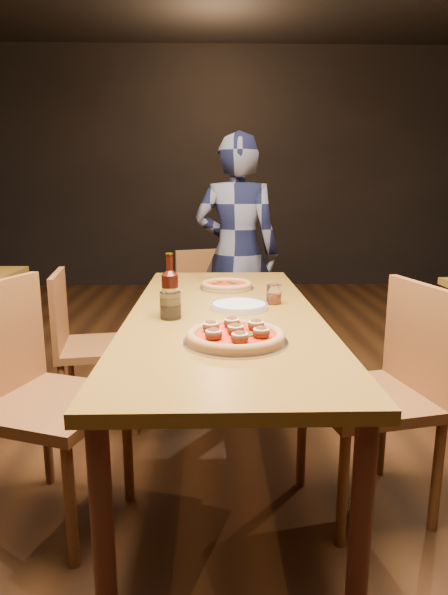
{
  "coord_description": "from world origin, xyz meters",
  "views": [
    {
      "loc": [
        -0.05,
        -2.08,
        1.27
      ],
      "look_at": [
        0.0,
        -0.05,
        0.82
      ],
      "focal_mm": 30.0,
      "sensor_mm": 36.0,
      "label": 1
    }
  ],
  "objects_px": {
    "chair_main_sw": "(99,346)",
    "chair_end": "(212,309)",
    "plate_stack": "(239,306)",
    "pizza_meatball": "(235,335)",
    "water_glass": "(171,305)",
    "beer_bottle": "(170,293)",
    "chair_main_nw": "(52,402)",
    "chair_main_e": "(369,396)",
    "pizza_margherita": "(227,285)",
    "amber_glass": "(274,294)",
    "diner": "(237,254)",
    "table_main": "(224,327)"
  },
  "relations": [
    {
      "from": "chair_main_sw",
      "to": "chair_end",
      "type": "bearing_deg",
      "value": -45.09
    },
    {
      "from": "chair_main_sw",
      "to": "plate_stack",
      "type": "xyz_separation_m",
      "value": [
        0.73,
        -0.44,
        0.32
      ]
    },
    {
      "from": "pizza_meatball",
      "to": "water_glass",
      "type": "distance_m",
      "value": 0.41
    },
    {
      "from": "chair_end",
      "to": "water_glass",
      "type": "xyz_separation_m",
      "value": [
        -0.17,
        -1.42,
        0.37
      ]
    },
    {
      "from": "pizza_meatball",
      "to": "water_glass",
      "type": "height_order",
      "value": "water_glass"
    },
    {
      "from": "beer_bottle",
      "to": "water_glass",
      "type": "distance_m",
      "value": 0.07
    },
    {
      "from": "pizza_meatball",
      "to": "chair_main_nw",
      "type": "bearing_deg",
      "value": 171.54
    },
    {
      "from": "chair_main_nw",
      "to": "plate_stack",
      "type": "height_order",
      "value": "chair_main_nw"
    },
    {
      "from": "chair_main_e",
      "to": "chair_end",
      "type": "distance_m",
      "value": 1.71
    },
    {
      "from": "chair_main_nw",
      "to": "pizza_meatball",
      "type": "height_order",
      "value": "chair_main_nw"
    },
    {
      "from": "chair_end",
      "to": "beer_bottle",
      "type": "relative_size",
      "value": 3.47
    },
    {
      "from": "plate_stack",
      "to": "pizza_margherita",
      "type": "bearing_deg",
      "value": 95.04
    },
    {
      "from": "chair_main_sw",
      "to": "pizza_margherita",
      "type": "relative_size",
      "value": 3.1
    },
    {
      "from": "amber_glass",
      "to": "pizza_meatball",
      "type": "bearing_deg",
      "value": -109.27
    },
    {
      "from": "diner",
      "to": "chair_main_nw",
      "type": "bearing_deg",
      "value": 77.27
    },
    {
      "from": "chair_main_sw",
      "to": "diner",
      "type": "bearing_deg",
      "value": -49.65
    },
    {
      "from": "pizza_margherita",
      "to": "amber_glass",
      "type": "xyz_separation_m",
      "value": [
        0.21,
        -0.36,
        0.03
      ]
    },
    {
      "from": "plate_stack",
      "to": "amber_glass",
      "type": "relative_size",
      "value": 2.87
    },
    {
      "from": "pizza_margherita",
      "to": "water_glass",
      "type": "distance_m",
      "value": 0.66
    },
    {
      "from": "table_main",
      "to": "pizza_meatball",
      "type": "xyz_separation_m",
      "value": [
        0.03,
        -0.45,
        0.1
      ]
    },
    {
      "from": "diner",
      "to": "pizza_margherita",
      "type": "bearing_deg",
      "value": 95.07
    },
    {
      "from": "amber_glass",
      "to": "pizza_margherita",
      "type": "bearing_deg",
      "value": 119.65
    },
    {
      "from": "chair_main_e",
      "to": "pizza_margherita",
      "type": "height_order",
      "value": "chair_main_e"
    },
    {
      "from": "chair_main_sw",
      "to": "chair_main_e",
      "type": "xyz_separation_m",
      "value": [
        1.21,
        -0.77,
        0.03
      ]
    },
    {
      "from": "beer_bottle",
      "to": "chair_main_nw",
      "type": "bearing_deg",
      "value": -145.44
    },
    {
      "from": "chair_main_sw",
      "to": "chair_main_nw",
      "type": "bearing_deg",
      "value": 171.93
    },
    {
      "from": "pizza_meatball",
      "to": "plate_stack",
      "type": "xyz_separation_m",
      "value": [
        0.04,
        0.49,
        -0.01
      ]
    },
    {
      "from": "chair_main_nw",
      "to": "amber_glass",
      "type": "distance_m",
      "value": 1.05
    },
    {
      "from": "water_glass",
      "to": "amber_glass",
      "type": "height_order",
      "value": "water_glass"
    },
    {
      "from": "table_main",
      "to": "beer_bottle",
      "type": "xyz_separation_m",
      "value": [
        -0.22,
        -0.06,
        0.16
      ]
    },
    {
      "from": "pizza_margherita",
      "to": "diner",
      "type": "bearing_deg",
      "value": 83.75
    },
    {
      "from": "diner",
      "to": "chair_main_e",
      "type": "bearing_deg",
      "value": 115.75
    },
    {
      "from": "pizza_meatball",
      "to": "pizza_margherita",
      "type": "height_order",
      "value": "pizza_meatball"
    },
    {
      "from": "table_main",
      "to": "amber_glass",
      "type": "bearing_deg",
      "value": 29.4
    },
    {
      "from": "plate_stack",
      "to": "chair_end",
      "type": "bearing_deg",
      "value": 95.3
    },
    {
      "from": "pizza_margherita",
      "to": "amber_glass",
      "type": "bearing_deg",
      "value": -60.35
    },
    {
      "from": "chair_main_sw",
      "to": "plate_stack",
      "type": "relative_size",
      "value": 3.53
    },
    {
      "from": "beer_bottle",
      "to": "amber_glass",
      "type": "height_order",
      "value": "beer_bottle"
    },
    {
      "from": "pizza_margherita",
      "to": "diner",
      "type": "xyz_separation_m",
      "value": [
        0.1,
        0.89,
        0.05
      ]
    },
    {
      "from": "pizza_meatball",
      "to": "plate_stack",
      "type": "bearing_deg",
      "value": 85.48
    },
    {
      "from": "chair_main_sw",
      "to": "chair_main_e",
      "type": "height_order",
      "value": "chair_main_e"
    },
    {
      "from": "chair_main_nw",
      "to": "diner",
      "type": "distance_m",
      "value": 1.92
    },
    {
      "from": "table_main",
      "to": "diner",
      "type": "bearing_deg",
      "value": 84.82
    },
    {
      "from": "water_glass",
      "to": "diner",
      "type": "height_order",
      "value": "diner"
    },
    {
      "from": "table_main",
      "to": "amber_glass",
      "type": "distance_m",
      "value": 0.29
    },
    {
      "from": "pizza_margherita",
      "to": "diner",
      "type": "height_order",
      "value": "diner"
    },
    {
      "from": "chair_main_sw",
      "to": "chair_main_e",
      "type": "bearing_deg",
      "value": -131.23
    },
    {
      "from": "diner",
      "to": "table_main",
      "type": "bearing_deg",
      "value": 96.14
    },
    {
      "from": "plate_stack",
      "to": "chair_main_sw",
      "type": "bearing_deg",
      "value": 148.9
    },
    {
      "from": "chair_main_e",
      "to": "pizza_margherita",
      "type": "distance_m",
      "value": 0.99
    }
  ]
}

